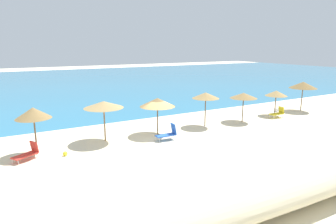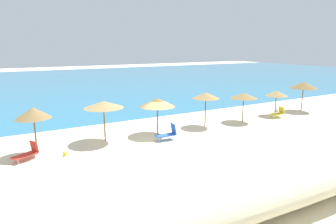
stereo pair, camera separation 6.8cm
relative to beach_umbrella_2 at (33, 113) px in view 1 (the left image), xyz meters
name	(u,v)px [view 1 (the left image)]	position (x,y,z in m)	size (l,w,h in m)	color
ground_plane	(163,139)	(8.08, -1.17, -2.56)	(160.00, 160.00, 0.00)	beige
sea_water	(65,83)	(8.08, 35.63, -2.55)	(160.00, 61.56, 0.01)	teal
dune_ridge	(288,167)	(9.70, -10.26, -1.61)	(36.99, 4.87, 1.90)	beige
beach_umbrella_2	(33,113)	(0.00, 0.00, 0.00)	(2.06, 2.06, 2.90)	brown
beach_umbrella_3	(104,105)	(4.38, 0.41, 0.00)	(2.67, 2.67, 2.80)	brown
beach_umbrella_4	(157,102)	(8.29, 0.09, -0.15)	(2.60, 2.60, 2.73)	brown
beach_umbrella_5	(206,96)	(12.72, 0.20, -0.03)	(2.19, 2.19, 2.78)	brown
beach_umbrella_6	(244,96)	(16.45, -0.18, -0.29)	(2.31, 2.31, 2.51)	brown
beach_umbrella_7	(276,93)	(20.75, 0.03, -0.46)	(2.02, 2.02, 2.36)	brown
beach_umbrella_8	(303,85)	(24.71, 0.15, 0.05)	(2.68, 2.68, 2.94)	brown
lounge_chair_0	(28,153)	(-0.56, -0.67, -2.16)	(1.54, 1.26, 0.97)	red
lounge_chair_1	(168,133)	(8.28, -1.50, -2.08)	(1.46, 0.64, 1.15)	blue
lounge_chair_3	(278,113)	(20.22, -0.76, -2.11)	(1.36, 0.66, 0.98)	yellow
beach_ball	(65,154)	(1.42, -1.15, -2.42)	(0.27, 0.27, 0.27)	yellow
cooler_box	(277,110)	(22.31, 1.06, -2.38)	(0.54, 0.37, 0.35)	white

